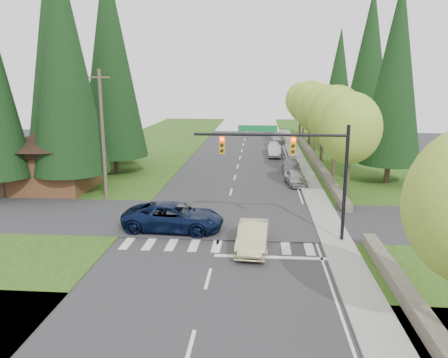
# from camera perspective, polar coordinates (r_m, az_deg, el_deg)

# --- Properties ---
(ground) EXTENTS (120.00, 120.00, 0.00)m
(ground) POSITION_cam_1_polar(r_m,az_deg,el_deg) (22.15, -1.77, -11.75)
(ground) COLOR #28282B
(ground) RESTS_ON ground
(grass_east) EXTENTS (14.00, 110.00, 0.06)m
(grass_east) POSITION_cam_1_polar(r_m,az_deg,el_deg) (42.42, 19.14, -0.39)
(grass_east) COLOR #1C4412
(grass_east) RESTS_ON ground
(grass_west) EXTENTS (14.00, 110.00, 0.06)m
(grass_west) POSITION_cam_1_polar(r_m,az_deg,el_deg) (43.81, -15.90, 0.23)
(grass_west) COLOR #1C4412
(grass_west) RESTS_ON ground
(cross_street) EXTENTS (120.00, 8.00, 0.10)m
(cross_street) POSITION_cam_1_polar(r_m,az_deg,el_deg) (29.58, -0.04, -5.32)
(cross_street) COLOR #28282B
(cross_street) RESTS_ON ground
(sidewalk_east) EXTENTS (1.80, 80.00, 0.13)m
(sidewalk_east) POSITION_cam_1_polar(r_m,az_deg,el_deg) (43.24, 10.65, 0.39)
(sidewalk_east) COLOR gray
(sidewalk_east) RESTS_ON ground
(curb_east) EXTENTS (0.20, 80.00, 0.13)m
(curb_east) POSITION_cam_1_polar(r_m,az_deg,el_deg) (43.16, 9.53, 0.41)
(curb_east) COLOR gray
(curb_east) RESTS_ON ground
(stone_wall_south) EXTENTS (0.70, 14.00, 0.70)m
(stone_wall_south) POSITION_cam_1_polar(r_m,az_deg,el_deg) (20.19, 23.04, -14.30)
(stone_wall_south) COLOR #4C4438
(stone_wall_south) RESTS_ON ground
(stone_wall_north) EXTENTS (0.70, 40.00, 0.70)m
(stone_wall_north) POSITION_cam_1_polar(r_m,az_deg,el_deg) (51.18, 11.66, 2.59)
(stone_wall_north) COLOR #4C4438
(stone_wall_north) RESTS_ON ground
(traffic_signal) EXTENTS (8.70, 0.37, 6.80)m
(traffic_signal) POSITION_cam_1_polar(r_m,az_deg,el_deg) (24.96, 9.35, 2.91)
(traffic_signal) COLOR black
(traffic_signal) RESTS_ON ground
(brown_building) EXTENTS (8.40, 8.40, 5.40)m
(brown_building) POSITION_cam_1_polar(r_m,az_deg,el_deg) (39.52, -21.40, 3.10)
(brown_building) COLOR #4C2D19
(brown_building) RESTS_ON ground
(utility_pole) EXTENTS (1.60, 0.24, 10.00)m
(utility_pole) POSITION_cam_1_polar(r_m,az_deg,el_deg) (34.36, -15.54, 5.56)
(utility_pole) COLOR #473828
(utility_pole) RESTS_ON ground
(decid_tree_0) EXTENTS (4.80, 4.80, 8.37)m
(decid_tree_0) POSITION_cam_1_polar(r_m,az_deg,el_deg) (34.89, 16.13, 6.38)
(decid_tree_0) COLOR #38281C
(decid_tree_0) RESTS_ON ground
(decid_tree_1) EXTENTS (5.20, 5.20, 8.80)m
(decid_tree_1) POSITION_cam_1_polar(r_m,az_deg,el_deg) (41.75, 14.42, 7.74)
(decid_tree_1) COLOR #38281C
(decid_tree_1) RESTS_ON ground
(decid_tree_2) EXTENTS (5.00, 5.00, 8.82)m
(decid_tree_2) POSITION_cam_1_polar(r_m,az_deg,el_deg) (48.60, 12.83, 8.64)
(decid_tree_2) COLOR #38281C
(decid_tree_2) RESTS_ON ground
(decid_tree_3) EXTENTS (5.00, 5.00, 8.55)m
(decid_tree_3) POSITION_cam_1_polar(r_m,az_deg,el_deg) (55.56, 11.92, 8.89)
(decid_tree_3) COLOR #38281C
(decid_tree_3) RESTS_ON ground
(decid_tree_4) EXTENTS (5.40, 5.40, 9.18)m
(decid_tree_4) POSITION_cam_1_polar(r_m,az_deg,el_deg) (62.49, 11.24, 9.70)
(decid_tree_4) COLOR #38281C
(decid_tree_4) RESTS_ON ground
(decid_tree_5) EXTENTS (4.80, 4.80, 8.30)m
(decid_tree_5) POSITION_cam_1_polar(r_m,az_deg,el_deg) (69.44, 10.41, 9.58)
(decid_tree_5) COLOR #38281C
(decid_tree_5) RESTS_ON ground
(decid_tree_6) EXTENTS (5.20, 5.20, 8.86)m
(decid_tree_6) POSITION_cam_1_polar(r_m,az_deg,el_deg) (76.40, 9.99, 10.12)
(decid_tree_6) COLOR #38281C
(decid_tree_6) RESTS_ON ground
(conifer_w_a) EXTENTS (6.12, 6.12, 19.80)m
(conifer_w_a) POSITION_cam_1_polar(r_m,az_deg,el_deg) (37.33, -20.22, 14.50)
(conifer_w_a) COLOR #38281C
(conifer_w_a) RESTS_ON ground
(conifer_w_b) EXTENTS (5.44, 5.44, 17.80)m
(conifer_w_b) POSITION_cam_1_polar(r_m,az_deg,el_deg) (42.19, -21.61, 12.74)
(conifer_w_b) COLOR #38281C
(conifer_w_b) RESTS_ON ground
(conifer_w_c) EXTENTS (6.46, 6.46, 20.80)m
(conifer_w_c) POSITION_cam_1_polar(r_m,az_deg,el_deg) (44.43, -14.64, 15.11)
(conifer_w_c) COLOR #38281C
(conifer_w_c) RESTS_ON ground
(conifer_w_e) EXTENTS (5.78, 5.78, 18.80)m
(conifer_w_e) POSITION_cam_1_polar(r_m,az_deg,el_deg) (50.72, -14.51, 13.65)
(conifer_w_e) COLOR #38281C
(conifer_w_e) RESTS_ON ground
(conifer_e_a) EXTENTS (5.44, 5.44, 17.80)m
(conifer_e_a) POSITION_cam_1_polar(r_m,az_deg,el_deg) (41.69, 21.51, 12.76)
(conifer_e_a) COLOR #38281C
(conifer_e_a) RESTS_ON ground
(conifer_e_b) EXTENTS (6.12, 6.12, 19.80)m
(conifer_e_b) POSITION_cam_1_polar(r_m,az_deg,el_deg) (55.51, 18.43, 13.82)
(conifer_e_b) COLOR #38281C
(conifer_e_b) RESTS_ON ground
(conifer_e_c) EXTENTS (5.10, 5.10, 16.80)m
(conifer_e_c) POSITION_cam_1_polar(r_m,az_deg,el_deg) (69.01, 14.77, 12.48)
(conifer_e_c) COLOR #38281C
(conifer_e_c) RESTS_ON ground
(sedan_champagne) EXTENTS (1.86, 4.66, 1.51)m
(sedan_champagne) POSITION_cam_1_polar(r_m,az_deg,el_deg) (24.36, 3.80, -7.51)
(sedan_champagne) COLOR beige
(sedan_champagne) RESTS_ON ground
(suv_navy) EXTENTS (6.40, 3.27, 1.73)m
(suv_navy) POSITION_cam_1_polar(r_m,az_deg,el_deg) (27.48, -6.61, -4.94)
(suv_navy) COLOR black
(suv_navy) RESTS_ON ground
(parked_car_a) EXTENTS (2.10, 4.11, 1.34)m
(parked_car_a) POSITION_cam_1_polar(r_m,az_deg,el_deg) (39.53, 9.33, 0.18)
(parked_car_a) COLOR #A7A6AB
(parked_car_a) RESTS_ON ground
(parked_car_b) EXTENTS (1.83, 4.40, 1.27)m
(parked_car_b) POSITION_cam_1_polar(r_m,az_deg,el_deg) (45.09, 8.77, 1.71)
(parked_car_b) COLOR slate
(parked_car_b) RESTS_ON ground
(parked_car_c) EXTENTS (1.66, 4.35, 1.41)m
(parked_car_c) POSITION_cam_1_polar(r_m,az_deg,el_deg) (53.76, 6.63, 3.64)
(parked_car_c) COLOR #B6B6BB
(parked_car_c) RESTS_ON ground
(parked_car_d) EXTENTS (1.73, 4.22, 1.43)m
(parked_car_d) POSITION_cam_1_polar(r_m,az_deg,el_deg) (57.25, 6.52, 4.21)
(parked_car_d) COLOR white
(parked_car_d) RESTS_ON ground
(parked_car_e) EXTENTS (2.13, 4.78, 1.36)m
(parked_car_e) POSITION_cam_1_polar(r_m,az_deg,el_deg) (66.21, 7.07, 5.33)
(parked_car_e) COLOR #AFAFB4
(parked_car_e) RESTS_ON ground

